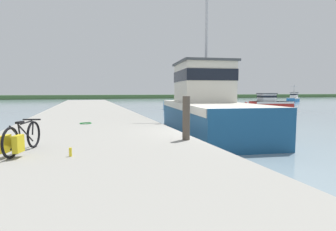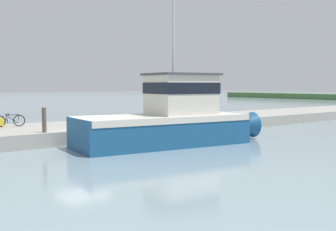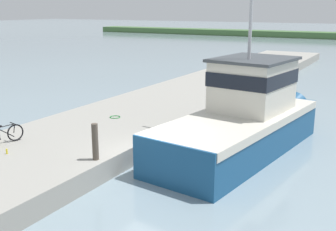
{
  "view_description": "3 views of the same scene",
  "coord_description": "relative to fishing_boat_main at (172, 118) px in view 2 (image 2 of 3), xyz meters",
  "views": [
    {
      "loc": [
        -4.38,
        -8.71,
        2.24
      ],
      "look_at": [
        -1.0,
        2.08,
        1.21
      ],
      "focal_mm": 28.0,
      "sensor_mm": 36.0,
      "label": 1
    },
    {
      "loc": [
        19.81,
        -10.07,
        3.31
      ],
      "look_at": [
        0.39,
        5.47,
        1.49
      ],
      "focal_mm": 45.0,
      "sensor_mm": 36.0,
      "label": 2
    },
    {
      "loc": [
        7.6,
        -12.43,
        6.04
      ],
      "look_at": [
        -1.79,
        4.38,
        1.07
      ],
      "focal_mm": 45.0,
      "sensor_mm": 36.0,
      "label": 3
    }
  ],
  "objects": [
    {
      "name": "water_bottle_on_curb",
      "position": [
        -6.7,
        -6.99,
        -0.59
      ],
      "size": [
        0.06,
        0.06,
        0.2
      ],
      "primitive_type": "cylinder",
      "color": "yellow",
      "rests_on": "dock_pier"
    },
    {
      "name": "dock_pier",
      "position": [
        -6.23,
        -4.47,
        -1.08
      ],
      "size": [
        6.34,
        80.0,
        0.79
      ],
      "primitive_type": "cube",
      "color": "gray",
      "rests_on": "ground_plane"
    },
    {
      "name": "mooring_post",
      "position": [
        -3.47,
        -5.85,
        -0.03
      ],
      "size": [
        0.23,
        0.23,
        1.32
      ],
      "primitive_type": "cylinder",
      "color": "#51473D",
      "rests_on": "dock_pier"
    },
    {
      "name": "bicycle_touring",
      "position": [
        -7.84,
        -6.41,
        -0.34
      ],
      "size": [
        0.7,
        1.76,
        0.77
      ],
      "rotation": [
        0.0,
        0.0,
        -0.25
      ],
      "color": "black",
      "rests_on": "dock_pier"
    },
    {
      "name": "hose_coil",
      "position": [
        -6.38,
        -0.71,
        -0.67
      ],
      "size": [
        0.53,
        0.53,
        0.04
      ],
      "primitive_type": "torus",
      "color": "#197A2D",
      "rests_on": "dock_pier"
    },
    {
      "name": "ground_plane",
      "position": [
        -1.95,
        -4.47,
        -1.48
      ],
      "size": [
        320.0,
        320.0,
        0.0
      ],
      "primitive_type": "plane",
      "color": "gray"
    },
    {
      "name": "fishing_boat_main",
      "position": [
        0.0,
        0.0,
        0.0
      ],
      "size": [
        4.65,
        11.52,
        9.98
      ],
      "rotation": [
        0.0,
        0.0,
        -0.13
      ],
      "color": "navy",
      "rests_on": "ground_plane"
    }
  ]
}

